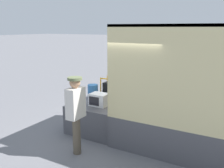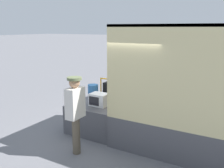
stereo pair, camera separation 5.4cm
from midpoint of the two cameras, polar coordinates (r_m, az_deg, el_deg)
ground_plane at (r=7.13m, az=3.96°, el=-10.54°), size 160.00×160.00×0.00m
tailgate_deck at (r=7.31m, az=-1.04°, el=-6.64°), size 1.43×2.15×0.78m
microwave at (r=6.66m, az=-2.71°, el=-3.59°), size 0.47×0.38×0.33m
portable_generator at (r=7.62m, az=0.55°, el=-1.09°), size 0.66×0.44×0.56m
orange_bucket at (r=7.47m, az=-4.15°, el=-1.57°), size 0.31×0.31×0.38m
worker_person at (r=5.57m, az=-8.12°, el=-5.32°), size 0.32×0.44×1.78m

